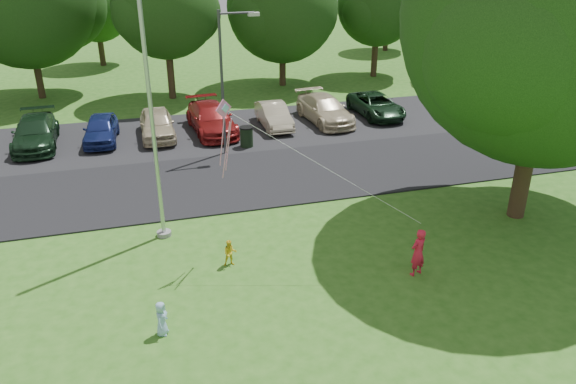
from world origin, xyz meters
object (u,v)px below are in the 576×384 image
object	(u,v)px
street_lamp	(227,71)
child_yellow	(230,253)
big_tree	(551,26)
flagpole	(152,122)
woman	(418,252)
kite	(230,126)
child_blue	(161,319)
trash_can	(247,137)

from	to	relation	value
street_lamp	child_yellow	distance (m)	10.55
big_tree	child_yellow	xyz separation A→B (m)	(-10.85, -0.43, -6.48)
flagpole	woman	xyz separation A→B (m)	(7.36, -4.60, -3.38)
big_tree	kite	distance (m)	10.87
flagpole	child_blue	size ratio (longest dim) A/B	10.10
big_tree	street_lamp	bearing A→B (deg)	134.05
child_blue	big_tree	bearing A→B (deg)	-54.98
flagpole	child_yellow	world-z (taller)	flagpole
kite	trash_can	bearing A→B (deg)	44.28
street_lamp	trash_can	size ratio (longest dim) A/B	6.26
trash_can	kite	world-z (taller)	kite
flagpole	big_tree	xyz separation A→B (m)	(12.75, -2.09, 2.77)
kite	big_tree	bearing A→B (deg)	-32.26
child_blue	kite	world-z (taller)	kite
woman	child_blue	xyz separation A→B (m)	(-7.80, -0.76, -0.29)
child_blue	street_lamp	bearing A→B (deg)	2.85
trash_can	child_blue	xyz separation A→B (m)	(-5.05, -13.19, -0.04)
flagpole	kite	bearing A→B (deg)	-42.66
woman	street_lamp	bearing A→B (deg)	-92.89
street_lamp	woman	world-z (taller)	street_lamp
flagpole	street_lamp	xyz separation A→B (m)	(3.71, 7.24, -0.18)
flagpole	child_blue	distance (m)	6.52
woman	child_yellow	size ratio (longest dim) A/B	1.76
street_lamp	big_tree	world-z (taller)	big_tree
big_tree	kite	bearing A→B (deg)	179.44
street_lamp	trash_can	distance (m)	3.61
flagpole	street_lamp	bearing A→B (deg)	62.86
flagpole	kite	xyz separation A→B (m)	(2.16, -1.99, 0.32)
flagpole	trash_can	distance (m)	9.78
flagpole	big_tree	bearing A→B (deg)	-9.33
woman	kite	bearing A→B (deg)	-46.66
flagpole	trash_can	size ratio (longest dim) A/B	9.45
child_blue	kite	xyz separation A→B (m)	(2.60, 3.37, 3.99)
child_yellow	child_blue	xyz separation A→B (m)	(-2.34, -2.84, 0.05)
big_tree	child_blue	xyz separation A→B (m)	(-13.19, -3.27, -6.44)
big_tree	child_blue	bearing A→B (deg)	-166.07
woman	kite	xyz separation A→B (m)	(-5.20, 2.61, 3.70)
street_lamp	big_tree	distance (m)	13.32
kite	flagpole	bearing A→B (deg)	105.64
big_tree	child_yellow	world-z (taller)	big_tree
trash_can	flagpole	bearing A→B (deg)	-120.50
trash_can	big_tree	world-z (taller)	big_tree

